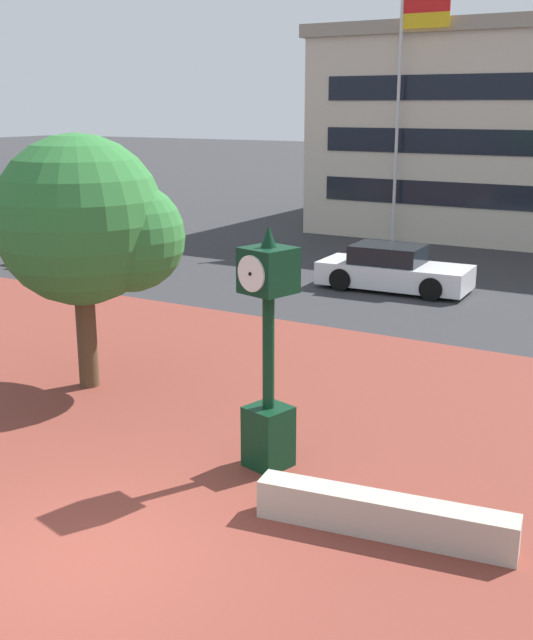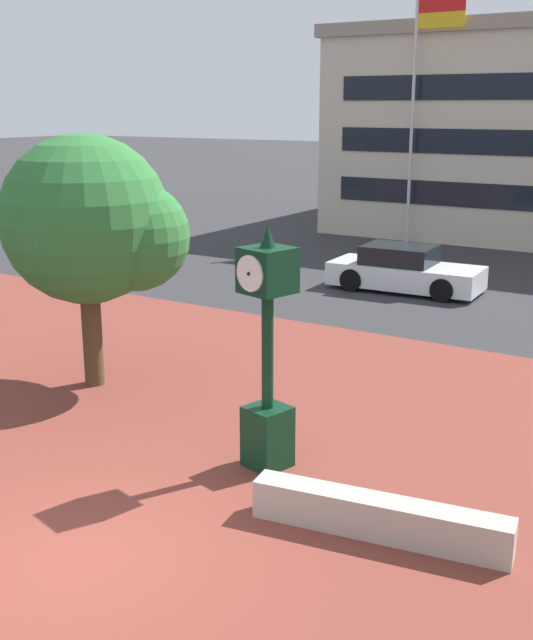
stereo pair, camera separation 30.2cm
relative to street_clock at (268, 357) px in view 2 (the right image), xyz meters
The scene contains 8 objects.
ground_plane 3.68m from the street_clock, 100.96° to the right, with size 200.00×200.00×0.00m, color #2D2D30.
plaza_brick_paving 1.78m from the street_clock, behind, with size 44.00×14.44×0.01m, color brown.
planter_wall 2.78m from the street_clock, 23.55° to the right, with size 3.20×0.40×0.50m, color #ADA393.
street_clock is the anchor object (origin of this frame).
plaza_tree 4.88m from the street_clock, 162.93° to the left, with size 3.28×3.05×4.65m.
car_street_near 12.09m from the street_clock, 102.98° to the left, with size 4.32×1.98×1.28m.
car_street_far 16.33m from the street_clock, 142.76° to the left, with size 4.09×1.91×1.28m.
flagpole_primary 20.52m from the street_clock, 105.82° to the left, with size 1.85×0.14×9.07m.
Camera 2 is at (6.21, -5.81, 5.10)m, focal length 44.40 mm.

